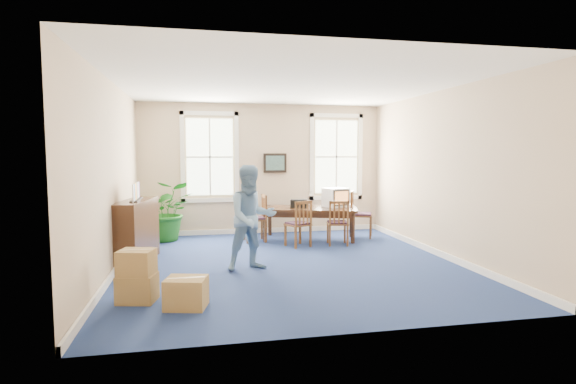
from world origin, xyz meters
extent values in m
plane|color=navy|center=(0.00, 0.00, 0.00)|extent=(6.50, 6.50, 0.00)
plane|color=white|center=(0.00, 0.00, 3.20)|extent=(6.50, 6.50, 0.00)
plane|color=tan|center=(0.00, 3.25, 1.60)|extent=(6.50, 0.00, 6.50)
plane|color=tan|center=(0.00, -3.25, 1.60)|extent=(6.50, 0.00, 6.50)
plane|color=tan|center=(-3.00, 0.00, 1.60)|extent=(0.00, 6.50, 6.50)
plane|color=tan|center=(3.00, 0.00, 1.60)|extent=(0.00, 6.50, 6.50)
cube|color=white|center=(0.00, 3.22, 0.06)|extent=(6.00, 0.04, 0.12)
cube|color=white|center=(-2.97, 0.00, 0.06)|extent=(0.04, 6.50, 0.12)
cube|color=white|center=(2.97, 0.00, 0.06)|extent=(0.04, 6.50, 0.12)
cube|color=white|center=(1.86, 2.16, 0.77)|extent=(0.20, 0.24, 0.06)
cube|color=black|center=(0.68, 2.21, 0.83)|extent=(0.43, 0.34, 0.19)
imported|color=#719CC3|center=(-0.71, -0.28, 0.90)|extent=(1.00, 0.85, 1.80)
cube|color=#3C2212|center=(-2.72, 0.61, 0.60)|extent=(0.70, 1.58, 1.20)
imported|color=#175917|center=(-2.29, 2.66, 0.68)|extent=(1.32, 1.18, 1.37)
camera|label=1|loc=(-1.62, -7.84, 2.00)|focal=28.00mm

